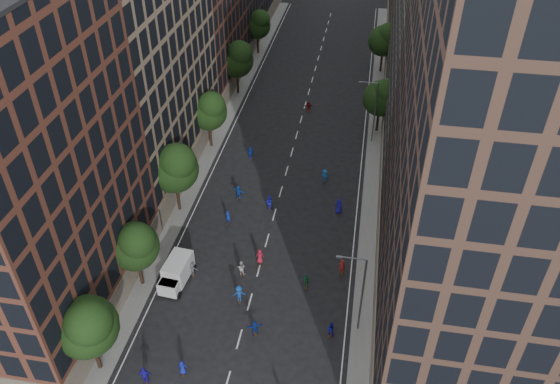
# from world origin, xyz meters

# --- Properties ---
(ground) EXTENTS (240.00, 240.00, 0.00)m
(ground) POSITION_xyz_m (0.00, 40.00, 0.00)
(ground) COLOR black
(ground) RESTS_ON ground
(sidewalk_left) EXTENTS (4.00, 105.00, 0.15)m
(sidewalk_left) POSITION_xyz_m (-12.00, 47.50, 0.07)
(sidewalk_left) COLOR slate
(sidewalk_left) RESTS_ON ground
(sidewalk_right) EXTENTS (4.00, 105.00, 0.15)m
(sidewalk_right) POSITION_xyz_m (12.00, 47.50, 0.07)
(sidewalk_right) COLOR slate
(sidewalk_right) RESTS_ON ground
(bldg_left_a) EXTENTS (14.00, 22.00, 30.00)m
(bldg_left_a) POSITION_xyz_m (-19.00, 11.00, 15.00)
(bldg_left_a) COLOR #582E21
(bldg_left_a) RESTS_ON ground
(bldg_left_b) EXTENTS (14.00, 26.00, 34.00)m
(bldg_left_b) POSITION_xyz_m (-19.00, 35.00, 17.00)
(bldg_left_b) COLOR #836D56
(bldg_left_b) RESTS_ON ground
(bldg_right_a) EXTENTS (14.00, 30.00, 36.00)m
(bldg_right_a) POSITION_xyz_m (19.00, 15.00, 18.00)
(bldg_right_a) COLOR #493127
(bldg_right_a) RESTS_ON ground
(bldg_right_b) EXTENTS (14.00, 28.00, 33.00)m
(bldg_right_b) POSITION_xyz_m (19.00, 44.00, 16.50)
(bldg_right_b) COLOR #6F685C
(bldg_right_b) RESTS_ON ground
(tree_left_0) EXTENTS (5.20, 5.20, 8.83)m
(tree_left_0) POSITION_xyz_m (-11.01, 3.85, 5.96)
(tree_left_0) COLOR black
(tree_left_0) RESTS_ON ground
(tree_left_1) EXTENTS (4.80, 4.80, 8.21)m
(tree_left_1) POSITION_xyz_m (-11.02, 13.86, 5.55)
(tree_left_1) COLOR black
(tree_left_1) RESTS_ON ground
(tree_left_2) EXTENTS (5.60, 5.60, 9.45)m
(tree_left_2) POSITION_xyz_m (-10.99, 25.83, 6.36)
(tree_left_2) COLOR black
(tree_left_2) RESTS_ON ground
(tree_left_3) EXTENTS (5.00, 5.00, 8.58)m
(tree_left_3) POSITION_xyz_m (-11.02, 39.85, 5.82)
(tree_left_3) COLOR black
(tree_left_3) RESTS_ON ground
(tree_left_4) EXTENTS (5.40, 5.40, 9.08)m
(tree_left_4) POSITION_xyz_m (-11.00, 55.84, 6.10)
(tree_left_4) COLOR black
(tree_left_4) RESTS_ON ground
(tree_left_5) EXTENTS (4.80, 4.80, 8.33)m
(tree_left_5) POSITION_xyz_m (-11.02, 71.86, 5.68)
(tree_left_5) COLOR black
(tree_left_5) RESTS_ON ground
(tree_right_a) EXTENTS (5.00, 5.00, 8.39)m
(tree_right_a) POSITION_xyz_m (11.38, 47.85, 5.63)
(tree_right_a) COLOR black
(tree_right_a) RESTS_ON ground
(tree_right_b) EXTENTS (5.20, 5.20, 8.83)m
(tree_right_b) POSITION_xyz_m (11.39, 67.85, 5.96)
(tree_right_b) COLOR black
(tree_right_b) RESTS_ON ground
(streetlamp_near) EXTENTS (2.64, 0.22, 9.06)m
(streetlamp_near) POSITION_xyz_m (10.37, 12.00, 5.17)
(streetlamp_near) COLOR #595B60
(streetlamp_near) RESTS_ON ground
(streetlamp_far) EXTENTS (2.64, 0.22, 9.06)m
(streetlamp_far) POSITION_xyz_m (10.37, 45.00, 5.17)
(streetlamp_far) COLOR #595B60
(streetlamp_far) RESTS_ON ground
(cargo_van) EXTENTS (2.66, 4.96, 2.54)m
(cargo_van) POSITION_xyz_m (-7.79, 14.88, 1.34)
(cargo_van) COLOR white
(cargo_van) RESTS_ON ground
(skater_0) EXTENTS (0.81, 0.60, 1.50)m
(skater_0) POSITION_xyz_m (-3.95, 4.73, 0.75)
(skater_0) COLOR #141FA9
(skater_0) RESTS_ON ground
(skater_2) EXTENTS (0.87, 0.74, 1.55)m
(skater_2) POSITION_xyz_m (8.17, 10.96, 0.77)
(skater_2) COLOR #15139F
(skater_2) RESTS_ON ground
(skater_3) EXTENTS (1.40, 1.07, 1.92)m
(skater_3) POSITION_xyz_m (-1.02, 13.48, 0.96)
(skater_3) COLOR #124198
(skater_3) RESTS_ON ground
(skater_4) EXTENTS (1.22, 0.73, 1.94)m
(skater_4) POSITION_xyz_m (-6.73, 3.32, 0.97)
(skater_4) COLOR #1E15AD
(skater_4) RESTS_ON ground
(skater_5) EXTENTS (1.52, 1.01, 1.57)m
(skater_5) POSITION_xyz_m (1.29, 9.90, 0.79)
(skater_5) COLOR navy
(skater_5) RESTS_ON ground
(skater_6) EXTENTS (0.95, 0.72, 1.73)m
(skater_6) POSITION_xyz_m (-0.09, 18.98, 0.87)
(skater_6) COLOR #AA1C31
(skater_6) RESTS_ON ground
(skater_7) EXTENTS (0.77, 0.61, 1.84)m
(skater_7) POSITION_xyz_m (8.50, 18.94, 0.92)
(skater_7) COLOR maroon
(skater_7) RESTS_ON ground
(skater_8) EXTENTS (0.89, 0.72, 1.75)m
(skater_8) POSITION_xyz_m (-1.61, 17.01, 0.87)
(skater_8) COLOR beige
(skater_8) RESTS_ON ground
(skater_9) EXTENTS (1.22, 0.95, 1.66)m
(skater_9) POSITION_xyz_m (-6.52, 15.98, 0.83)
(skater_9) COLOR #404045
(skater_9) RESTS_ON ground
(skater_10) EXTENTS (1.01, 0.50, 1.66)m
(skater_10) POSITION_xyz_m (5.14, 16.42, 0.83)
(skater_10) COLOR #1E663F
(skater_10) RESTS_ON ground
(skater_11) EXTENTS (1.73, 1.06, 1.78)m
(skater_11) POSITION_xyz_m (-4.82, 29.35, 0.89)
(skater_11) COLOR #1646B4
(skater_11) RESTS_ON ground
(skater_12) EXTENTS (0.96, 0.64, 1.94)m
(skater_12) POSITION_xyz_m (7.36, 28.59, 0.97)
(skater_12) COLOR #1A14A6
(skater_12) RESTS_ON ground
(skater_13) EXTENTS (0.70, 0.54, 1.72)m
(skater_13) POSITION_xyz_m (-4.94, 24.61, 0.86)
(skater_13) COLOR #132B9B
(skater_13) RESTS_ON ground
(skater_14) EXTENTS (0.91, 0.71, 1.86)m
(skater_14) POSITION_xyz_m (-0.80, 27.99, 0.93)
(skater_14) COLOR #1619B9
(skater_14) RESTS_ON ground
(skater_15) EXTENTS (1.29, 0.99, 1.76)m
(skater_15) POSITION_xyz_m (5.09, 34.46, 0.88)
(skater_15) COLOR #1551AE
(skater_15) RESTS_ON ground
(skater_16) EXTENTS (1.13, 0.57, 1.85)m
(skater_16) POSITION_xyz_m (-5.18, 37.89, 0.92)
(skater_16) COLOR #1632B9
(skater_16) RESTS_ON ground
(skater_17) EXTENTS (1.59, 0.72, 1.65)m
(skater_17) POSITION_xyz_m (0.76, 52.00, 0.83)
(skater_17) COLOR maroon
(skater_17) RESTS_ON ground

